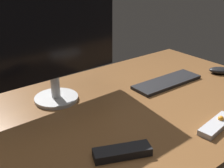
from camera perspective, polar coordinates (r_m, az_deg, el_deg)
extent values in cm
cube|color=brown|center=(110.75, 3.69, -4.75)|extent=(140.00, 84.00, 2.00)
cylinder|color=#BCBCBC|center=(115.89, -11.34, -2.88)|extent=(17.71, 17.71, 1.41)
cylinder|color=#BCBCBC|center=(113.73, -11.54, -0.60)|extent=(3.60, 3.60, 8.73)
cube|color=black|center=(106.29, -12.60, 11.02)|extent=(56.54, 4.48, 38.37)
cube|color=black|center=(131.17, 11.25, 0.42)|extent=(35.43, 11.60, 1.42)
ellipsoid|color=black|center=(150.12, 21.51, 2.61)|extent=(12.73, 12.87, 3.27)
cube|color=#B7B7BC|center=(102.09, 20.69, -7.86)|extent=(18.31, 7.30, 1.93)
sphere|color=orange|center=(103.68, 21.46, -6.62)|extent=(2.00, 2.00, 2.00)
cube|color=black|center=(83.22, 2.12, -13.77)|extent=(17.72, 11.29, 2.54)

